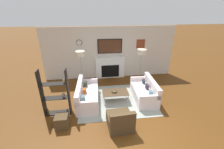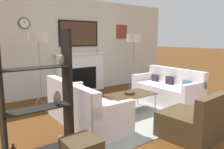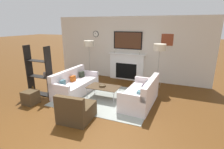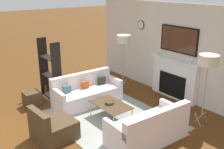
{
  "view_description": "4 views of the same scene",
  "coord_description": "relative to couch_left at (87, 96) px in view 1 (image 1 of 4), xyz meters",
  "views": [
    {
      "loc": [
        -0.85,
        -3.18,
        3.53
      ],
      "look_at": [
        -0.13,
        2.41,
        1.0
      ],
      "focal_mm": 24.0,
      "sensor_mm": 36.0,
      "label": 1
    },
    {
      "loc": [
        -3.12,
        -1.39,
        1.59
      ],
      "look_at": [
        -0.15,
        2.53,
        0.76
      ],
      "focal_mm": 35.0,
      "sensor_mm": 36.0,
      "label": 2
    },
    {
      "loc": [
        2.27,
        -2.9,
        2.4
      ],
      "look_at": [
        0.11,
        2.31,
        0.76
      ],
      "focal_mm": 28.0,
      "sensor_mm": 36.0,
      "label": 3
    },
    {
      "loc": [
        4.54,
        -1.53,
        3.16
      ],
      "look_at": [
        -0.32,
        2.23,
        1.05
      ],
      "focal_mm": 42.0,
      "sensor_mm": 36.0,
      "label": 4
    }
  ],
  "objects": [
    {
      "name": "fireplace_wall",
      "position": [
        1.2,
        2.33,
        0.93
      ],
      "size": [
        6.83,
        0.28,
        2.7
      ],
      "color": "beige",
      "rests_on": "ground_plane"
    },
    {
      "name": "decorative_bowl",
      "position": [
        1.1,
        -0.04,
        0.15
      ],
      "size": [
        0.22,
        0.22,
        0.06
      ],
      "color": "#463622",
      "rests_on": "coffee_table"
    },
    {
      "name": "floor_lamp_left",
      "position": [
        -0.25,
        1.53,
        1.29
      ],
      "size": [
        0.43,
        0.43,
        1.73
      ],
      "color": "#9E998E",
      "rests_on": "ground_plane"
    },
    {
      "name": "ottoman",
      "position": [
        -0.76,
        -1.29,
        -0.08
      ],
      "size": [
        0.4,
        0.4,
        0.42
      ],
      "color": "#483620",
      "rests_on": "ground_plane"
    },
    {
      "name": "couch_right",
      "position": [
        2.4,
        -0.0,
        0.0
      ],
      "size": [
        0.88,
        1.74,
        0.83
      ],
      "color": "white",
      "rests_on": "ground_plane"
    },
    {
      "name": "armchair",
      "position": [
        1.08,
        -1.55,
        -0.04
      ],
      "size": [
        0.83,
        0.87,
        0.76
      ],
      "color": "#483620",
      "rests_on": "ground_plane"
    },
    {
      "name": "area_rug",
      "position": [
        1.2,
        -0.0,
        -0.29
      ],
      "size": [
        3.0,
        2.48,
        0.01
      ],
      "color": "#949B92",
      "rests_on": "ground_plane"
    },
    {
      "name": "couch_left",
      "position": [
        0.0,
        0.0,
        0.0
      ],
      "size": [
        0.85,
        1.89,
        0.83
      ],
      "color": "white",
      "rests_on": "ground_plane"
    },
    {
      "name": "shelf_unit",
      "position": [
        -1.0,
        -0.58,
        0.49
      ],
      "size": [
        0.91,
        0.28,
        1.71
      ],
      "color": "black",
      "rests_on": "ground_plane"
    },
    {
      "name": "ground_plane",
      "position": [
        1.2,
        -2.02,
        -0.29
      ],
      "size": [
        60.0,
        60.0,
        0.0
      ],
      "primitive_type": "plane",
      "color": "#563110"
    },
    {
      "name": "coffee_table",
      "position": [
        1.14,
        -0.03,
        0.09
      ],
      "size": [
        1.03,
        0.63,
        0.41
      ],
      "color": "#4C3823",
      "rests_on": "ground_plane"
    },
    {
      "name": "floor_lamp_right",
      "position": [
        2.65,
        1.53,
        1.27
      ],
      "size": [
        0.44,
        0.44,
        1.71
      ],
      "color": "#9E998E",
      "rests_on": "ground_plane"
    }
  ]
}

